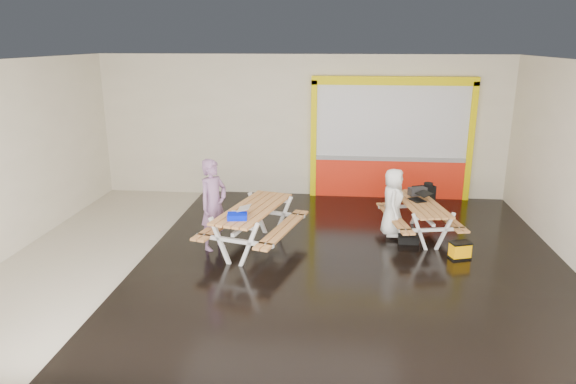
# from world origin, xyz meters

# --- Properties ---
(room) EXTENTS (10.02, 8.02, 3.52)m
(room) POSITION_xyz_m (0.00, 0.00, 1.75)
(room) COLOR #C0B6A2
(room) RESTS_ON ground
(deck) EXTENTS (7.50, 7.98, 0.05)m
(deck) POSITION_xyz_m (1.25, 0.00, 0.03)
(deck) COLOR black
(deck) RESTS_ON room
(kiosk) EXTENTS (3.88, 0.16, 3.00)m
(kiosk) POSITION_xyz_m (2.20, 3.93, 1.44)
(kiosk) COLOR red
(kiosk) RESTS_ON room
(picnic_table_left) EXTENTS (1.95, 2.44, 0.86)m
(picnic_table_left) POSITION_xyz_m (-0.59, 0.33, 0.65)
(picnic_table_left) COLOR #C5854B
(picnic_table_left) RESTS_ON deck
(picnic_table_right) EXTENTS (1.60, 2.08, 0.75)m
(picnic_table_right) POSITION_xyz_m (2.59, 1.28, 0.57)
(picnic_table_right) COLOR #C5854B
(picnic_table_right) RESTS_ON deck
(person_left) EXTENTS (0.68, 0.75, 1.73)m
(person_left) POSITION_xyz_m (-1.32, 0.28, 0.89)
(person_left) COLOR slate
(person_left) RESTS_ON deck
(person_right) EXTENTS (0.48, 0.69, 1.34)m
(person_right) POSITION_xyz_m (2.03, 1.14, 0.78)
(person_right) COLOR white
(person_right) RESTS_ON deck
(laptop_left) EXTENTS (0.37, 0.33, 0.16)m
(laptop_left) POSITION_xyz_m (-0.77, -0.09, 0.90)
(laptop_left) COLOR silver
(laptop_left) RESTS_ON picnic_table_left
(laptop_right) EXTENTS (0.49, 0.47, 0.16)m
(laptop_right) POSITION_xyz_m (2.59, 1.44, 0.80)
(laptop_right) COLOR black
(laptop_right) RESTS_ON picnic_table_right
(blue_pouch) EXTENTS (0.37, 0.28, 0.10)m
(blue_pouch) POSITION_xyz_m (-0.76, -0.33, 0.90)
(blue_pouch) COLOR #0012D4
(blue_pouch) RESTS_ON picnic_table_left
(toolbox) EXTENTS (0.40, 0.30, 0.21)m
(toolbox) POSITION_xyz_m (2.59, 1.79, 0.83)
(toolbox) COLOR black
(toolbox) RESTS_ON picnic_table_right
(backpack) EXTENTS (0.34, 0.30, 0.49)m
(backpack) POSITION_xyz_m (2.86, 2.14, 0.68)
(backpack) COLOR black
(backpack) RESTS_ON picnic_table_right
(dark_case) EXTENTS (0.39, 0.30, 0.14)m
(dark_case) POSITION_xyz_m (2.34, 0.90, 0.12)
(dark_case) COLOR black
(dark_case) RESTS_ON deck
(fluke_bag) EXTENTS (0.41, 0.34, 0.31)m
(fluke_bag) POSITION_xyz_m (3.17, 0.22, 0.20)
(fluke_bag) COLOR black
(fluke_bag) RESTS_ON deck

